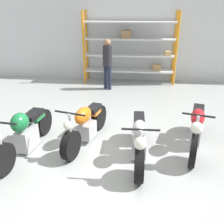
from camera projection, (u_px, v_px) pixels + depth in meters
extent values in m
plane|color=#9EA3A0|center=(110.00, 151.00, 5.13)|extent=(30.00, 30.00, 0.00)
cube|color=silver|center=(125.00, 32.00, 9.32)|extent=(30.00, 0.08, 3.60)
cylinder|color=orange|center=(84.00, 48.00, 9.06)|extent=(0.08, 0.08, 2.58)
cylinder|color=orange|center=(176.00, 50.00, 8.77)|extent=(0.08, 0.08, 2.58)
cylinder|color=orange|center=(87.00, 46.00, 9.57)|extent=(0.08, 0.08, 2.58)
cylinder|color=orange|center=(174.00, 47.00, 9.27)|extent=(0.08, 0.08, 2.58)
cube|color=silver|center=(129.00, 70.00, 9.51)|extent=(3.32, 0.55, 0.05)
cube|color=silver|center=(129.00, 55.00, 9.28)|extent=(3.32, 0.55, 0.05)
cube|color=silver|center=(130.00, 39.00, 9.04)|extent=(3.32, 0.55, 0.05)
cube|color=silver|center=(130.00, 22.00, 8.81)|extent=(3.32, 0.55, 0.05)
cube|color=#A87F51|center=(126.00, 34.00, 9.06)|extent=(0.34, 0.33, 0.26)
cube|color=tan|center=(168.00, 54.00, 8.97)|extent=(0.25, 0.21, 0.17)
cube|color=tan|center=(157.00, 67.00, 9.44)|extent=(0.31, 0.19, 0.20)
cylinder|color=black|center=(3.00, 159.00, 4.34)|extent=(0.21, 0.60, 0.59)
cylinder|color=black|center=(43.00, 122.00, 5.71)|extent=(0.21, 0.60, 0.59)
cube|color=#ADADB2|center=(27.00, 138.00, 5.08)|extent=(0.32, 0.55, 0.43)
ellipsoid|color=#196B38|center=(20.00, 122.00, 4.75)|extent=(0.36, 0.46, 0.37)
cube|color=black|center=(33.00, 115.00, 5.22)|extent=(0.32, 0.56, 0.10)
cube|color=#196B38|center=(36.00, 116.00, 5.36)|extent=(0.27, 0.40, 0.12)
cylinder|color=#ADADB2|center=(0.00, 141.00, 4.22)|extent=(0.06, 0.06, 0.69)
cylinder|color=black|center=(71.00, 145.00, 4.77)|extent=(0.30, 0.60, 0.58)
cylinder|color=black|center=(99.00, 117.00, 5.95)|extent=(0.30, 0.60, 0.58)
cube|color=#ADADB2|center=(87.00, 130.00, 5.41)|extent=(0.37, 0.46, 0.34)
ellipsoid|color=orange|center=(83.00, 115.00, 5.10)|extent=(0.40, 0.60, 0.32)
cube|color=black|center=(94.00, 108.00, 5.57)|extent=(0.33, 0.50, 0.10)
cube|color=orange|center=(94.00, 111.00, 5.64)|extent=(0.27, 0.36, 0.12)
cylinder|color=#ADADB2|center=(70.00, 130.00, 4.66)|extent=(0.06, 0.06, 0.65)
sphere|color=silver|center=(68.00, 125.00, 4.54)|extent=(0.17, 0.17, 0.17)
cylinder|color=black|center=(70.00, 113.00, 4.55)|extent=(0.61, 0.19, 0.04)
cylinder|color=black|center=(139.00, 165.00, 4.16)|extent=(0.15, 0.60, 0.60)
cylinder|color=black|center=(138.00, 128.00, 5.41)|extent=(0.15, 0.60, 0.60)
cube|color=#ADADB2|center=(138.00, 144.00, 4.84)|extent=(0.27, 0.49, 0.41)
ellipsoid|color=#B7B7BF|center=(140.00, 129.00, 4.52)|extent=(0.26, 0.44, 0.31)
cube|color=black|center=(139.00, 119.00, 5.02)|extent=(0.22, 0.57, 0.10)
cube|color=#B7B7BF|center=(139.00, 122.00, 5.09)|extent=(0.19, 0.40, 0.12)
cylinder|color=#ADADB2|center=(140.00, 148.00, 4.05)|extent=(0.05, 0.05, 0.65)
sphere|color=silver|center=(140.00, 143.00, 3.94)|extent=(0.21, 0.21, 0.21)
cylinder|color=black|center=(141.00, 130.00, 3.95)|extent=(0.61, 0.04, 0.04)
cylinder|color=black|center=(193.00, 150.00, 4.55)|extent=(0.27, 0.66, 0.65)
cylinder|color=black|center=(197.00, 120.00, 5.72)|extent=(0.27, 0.66, 0.65)
cube|color=#ADADB2|center=(195.00, 134.00, 5.19)|extent=(0.32, 0.50, 0.39)
ellipsoid|color=#B2191E|center=(198.00, 117.00, 4.86)|extent=(0.38, 0.53, 0.32)
cube|color=black|center=(199.00, 110.00, 5.32)|extent=(0.34, 0.54, 0.10)
cube|color=#B2191E|center=(198.00, 113.00, 5.40)|extent=(0.27, 0.39, 0.12)
cylinder|color=#ADADB2|center=(196.00, 133.00, 4.43)|extent=(0.06, 0.06, 0.68)
sphere|color=silver|center=(197.00, 128.00, 4.31)|extent=(0.21, 0.21, 0.21)
cylinder|color=black|center=(199.00, 115.00, 4.32)|extent=(0.54, 0.17, 0.04)
cylinder|color=#1E2338|center=(106.00, 77.00, 8.75)|extent=(0.13, 0.13, 0.83)
cylinder|color=#1E2338|center=(110.00, 78.00, 8.65)|extent=(0.13, 0.13, 0.83)
cylinder|color=#232328|center=(107.00, 56.00, 8.40)|extent=(0.45, 0.45, 0.66)
sphere|color=#9E7051|center=(107.00, 42.00, 8.22)|extent=(0.23, 0.23, 0.23)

